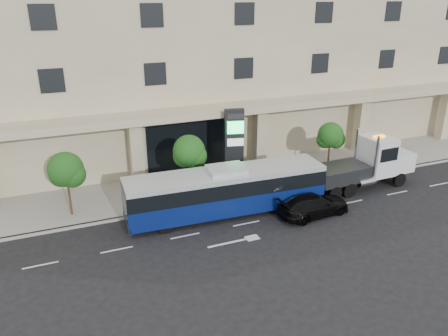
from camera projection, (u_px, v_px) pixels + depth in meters
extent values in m
plane|color=black|center=(237.00, 213.00, 28.56)|extent=(120.00, 120.00, 0.00)
cube|color=gray|center=(210.00, 184.00, 32.83)|extent=(120.00, 6.00, 0.15)
cube|color=gray|center=(225.00, 200.00, 30.25)|extent=(120.00, 0.30, 0.15)
cube|color=tan|center=(167.00, 35.00, 38.20)|extent=(60.00, 15.00, 20.00)
cube|color=tan|center=(201.00, 112.00, 32.49)|extent=(60.00, 2.80, 0.50)
cube|color=black|center=(197.00, 146.00, 34.62)|extent=(8.00, 0.12, 4.00)
cube|color=tan|center=(136.00, 153.00, 31.69)|extent=(0.90, 0.90, 4.90)
cube|color=tan|center=(260.00, 137.00, 35.20)|extent=(0.90, 0.90, 4.90)
cube|color=tan|center=(361.00, 124.00, 38.71)|extent=(0.90, 0.90, 4.90)
cube|color=tan|center=(445.00, 114.00, 42.22)|extent=(0.90, 0.90, 4.90)
cylinder|color=#422B19|center=(69.00, 195.00, 27.57)|extent=(0.14, 0.14, 2.80)
sphere|color=#154513|center=(66.00, 169.00, 26.94)|extent=(2.20, 2.20, 2.20)
sphere|color=#154513|center=(73.00, 175.00, 27.01)|extent=(1.65, 1.65, 1.65)
sphere|color=#154513|center=(61.00, 175.00, 27.15)|extent=(1.54, 1.54, 1.54)
cylinder|color=#422B19|center=(190.00, 175.00, 30.35)|extent=(0.14, 0.14, 2.94)
sphere|color=#154513|center=(189.00, 151.00, 29.69)|extent=(2.20, 2.20, 2.20)
sphere|color=#154513|center=(195.00, 156.00, 29.76)|extent=(1.65, 1.65, 1.65)
sphere|color=#154513|center=(184.00, 156.00, 29.91)|extent=(1.54, 1.54, 1.54)
cylinder|color=#422B19|center=(329.00, 155.00, 34.43)|extent=(0.14, 0.14, 2.73)
sphere|color=#154513|center=(330.00, 135.00, 33.81)|extent=(2.00, 2.00, 2.00)
sphere|color=#154513|center=(335.00, 139.00, 33.87)|extent=(1.50, 1.50, 1.50)
sphere|color=#154513|center=(325.00, 140.00, 34.02)|extent=(1.40, 1.40, 1.40)
cylinder|color=black|center=(165.00, 225.00, 26.03)|extent=(1.09, 0.37, 1.07)
cylinder|color=black|center=(158.00, 208.00, 28.01)|extent=(1.09, 0.37, 1.07)
cylinder|color=black|center=(282.00, 205.00, 28.43)|extent=(1.09, 0.37, 1.07)
cylinder|color=black|center=(267.00, 192.00, 30.41)|extent=(1.09, 0.37, 1.07)
cube|color=navy|center=(226.00, 199.00, 28.17)|extent=(12.99, 3.28, 1.29)
cube|color=black|center=(226.00, 183.00, 27.76)|extent=(12.99, 3.32, 0.97)
cube|color=#B8BDC2|center=(226.00, 174.00, 27.52)|extent=(12.99, 3.28, 0.32)
cube|color=#B8BDC2|center=(226.00, 169.00, 27.40)|extent=(2.44, 1.83, 0.32)
cube|color=#2D3033|center=(127.00, 223.00, 26.39)|extent=(0.27, 2.69, 0.32)
cube|color=#2D3033|center=(313.00, 193.00, 30.35)|extent=(0.27, 2.69, 0.32)
cube|color=#2D3033|center=(361.00, 178.00, 32.12)|extent=(8.21, 1.24, 0.39)
cube|color=white|center=(395.00, 160.00, 32.97)|extent=(2.00, 2.28, 1.44)
cube|color=silver|center=(405.00, 158.00, 33.34)|extent=(0.15, 1.93, 1.16)
cube|color=white|center=(376.00, 155.00, 31.99)|extent=(2.01, 2.47, 2.79)
cube|color=black|center=(387.00, 148.00, 32.18)|extent=(0.17, 2.12, 1.16)
cylinder|color=silver|center=(376.00, 159.00, 30.60)|extent=(0.18, 0.18, 3.27)
cylinder|color=silver|center=(356.00, 150.00, 32.40)|extent=(0.18, 0.18, 3.27)
cube|color=#2D3033|center=(339.00, 173.00, 31.07)|extent=(4.12, 2.45, 1.06)
cube|color=#2D3033|center=(311.00, 186.00, 30.40)|extent=(1.55, 0.32, 0.21)
cube|color=#2D3033|center=(304.00, 192.00, 30.33)|extent=(0.30, 1.74, 0.17)
cube|color=orange|center=(379.00, 136.00, 31.46)|extent=(0.88, 0.37, 0.13)
cylinder|color=black|center=(399.00, 180.00, 32.40)|extent=(1.07, 0.34, 1.06)
cylinder|color=black|center=(380.00, 170.00, 34.11)|extent=(1.07, 0.34, 1.06)
cylinder|color=black|center=(349.00, 190.00, 30.64)|extent=(1.07, 0.34, 1.06)
cylinder|color=black|center=(331.00, 180.00, 32.35)|extent=(1.07, 0.34, 1.06)
cylinder|color=black|center=(335.00, 193.00, 30.16)|extent=(1.07, 0.34, 1.06)
cylinder|color=black|center=(317.00, 183.00, 31.88)|extent=(1.07, 0.34, 1.06)
imported|color=black|center=(314.00, 205.00, 28.08)|extent=(5.13, 2.48, 1.44)
cube|color=black|center=(234.00, 146.00, 32.16)|extent=(1.46, 0.78, 5.57)
cube|color=#25E069|center=(236.00, 128.00, 31.39)|extent=(1.19, 0.35, 0.93)
cube|color=silver|center=(235.00, 142.00, 31.80)|extent=(1.19, 0.35, 0.56)
cube|color=#262628|center=(236.00, 116.00, 31.08)|extent=(1.19, 0.35, 0.37)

